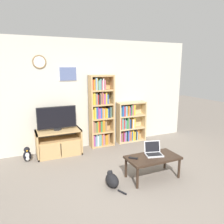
{
  "coord_description": "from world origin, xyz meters",
  "views": [
    {
      "loc": [
        -1.56,
        -2.67,
        1.98
      ],
      "look_at": [
        0.19,
        1.3,
        1.06
      ],
      "focal_mm": 35.0,
      "sensor_mm": 36.0,
      "label": 1
    }
  ],
  "objects_px": {
    "laptop": "(153,151)",
    "cat": "(112,180)",
    "television": "(57,118)",
    "remote_near_laptop": "(133,158)",
    "coffee_table": "(153,159)",
    "tv_stand": "(59,142)",
    "bookshelf_short": "(129,123)",
    "bookshelf_tall": "(100,113)",
    "penguin_figurine": "(27,155)"
  },
  "relations": [
    {
      "from": "television",
      "to": "remote_near_laptop",
      "type": "relative_size",
      "value": 5.87
    },
    {
      "from": "remote_near_laptop",
      "to": "television",
      "type": "bearing_deg",
      "value": -105.36
    },
    {
      "from": "television",
      "to": "coffee_table",
      "type": "distance_m",
      "value": 2.27
    },
    {
      "from": "tv_stand",
      "to": "penguin_figurine",
      "type": "distance_m",
      "value": 0.71
    },
    {
      "from": "television",
      "to": "bookshelf_tall",
      "type": "xyz_separation_m",
      "value": [
        1.08,
        0.12,
        -0.0
      ]
    },
    {
      "from": "television",
      "to": "bookshelf_short",
      "type": "xyz_separation_m",
      "value": [
        1.89,
        0.13,
        -0.35
      ]
    },
    {
      "from": "bookshelf_tall",
      "to": "penguin_figurine",
      "type": "xyz_separation_m",
      "value": [
        -1.75,
        -0.23,
        -0.7
      ]
    },
    {
      "from": "television",
      "to": "cat",
      "type": "height_order",
      "value": "television"
    },
    {
      "from": "laptop",
      "to": "cat",
      "type": "distance_m",
      "value": 0.92
    },
    {
      "from": "coffee_table",
      "to": "laptop",
      "type": "height_order",
      "value": "laptop"
    },
    {
      "from": "laptop",
      "to": "penguin_figurine",
      "type": "bearing_deg",
      "value": 157.51
    },
    {
      "from": "television",
      "to": "penguin_figurine",
      "type": "bearing_deg",
      "value": -170.59
    },
    {
      "from": "remote_near_laptop",
      "to": "laptop",
      "type": "bearing_deg",
      "value": 135.57
    },
    {
      "from": "laptop",
      "to": "cat",
      "type": "relative_size",
      "value": 0.73
    },
    {
      "from": "tv_stand",
      "to": "remote_near_laptop",
      "type": "bearing_deg",
      "value": -59.46
    },
    {
      "from": "bookshelf_short",
      "to": "remote_near_laptop",
      "type": "relative_size",
      "value": 7.29
    },
    {
      "from": "tv_stand",
      "to": "bookshelf_short",
      "type": "height_order",
      "value": "bookshelf_short"
    },
    {
      "from": "television",
      "to": "coffee_table",
      "type": "relative_size",
      "value": 0.91
    },
    {
      "from": "laptop",
      "to": "television",
      "type": "bearing_deg",
      "value": 144.55
    },
    {
      "from": "coffee_table",
      "to": "laptop",
      "type": "bearing_deg",
      "value": 53.23
    },
    {
      "from": "tv_stand",
      "to": "coffee_table",
      "type": "distance_m",
      "value": 2.19
    },
    {
      "from": "cat",
      "to": "coffee_table",
      "type": "bearing_deg",
      "value": -3.62
    },
    {
      "from": "bookshelf_tall",
      "to": "remote_near_laptop",
      "type": "distance_m",
      "value": 1.86
    },
    {
      "from": "laptop",
      "to": "remote_near_laptop",
      "type": "distance_m",
      "value": 0.42
    },
    {
      "from": "laptop",
      "to": "cat",
      "type": "bearing_deg",
      "value": -161.68
    },
    {
      "from": "bookshelf_short",
      "to": "coffee_table",
      "type": "bearing_deg",
      "value": -105.76
    },
    {
      "from": "coffee_table",
      "to": "cat",
      "type": "xyz_separation_m",
      "value": [
        -0.79,
        0.02,
        -0.24
      ]
    },
    {
      "from": "cat",
      "to": "penguin_figurine",
      "type": "xyz_separation_m",
      "value": [
        -1.24,
        1.62,
        0.03
      ]
    },
    {
      "from": "cat",
      "to": "penguin_figurine",
      "type": "bearing_deg",
      "value": 125.26
    },
    {
      "from": "television",
      "to": "bookshelf_short",
      "type": "distance_m",
      "value": 1.92
    },
    {
      "from": "coffee_table",
      "to": "laptop",
      "type": "distance_m",
      "value": 0.14
    },
    {
      "from": "bookshelf_tall",
      "to": "remote_near_laptop",
      "type": "xyz_separation_m",
      "value": [
        -0.08,
        -1.81,
        -0.44
      ]
    },
    {
      "from": "remote_near_laptop",
      "to": "cat",
      "type": "distance_m",
      "value": 0.52
    },
    {
      "from": "tv_stand",
      "to": "television",
      "type": "distance_m",
      "value": 0.56
    },
    {
      "from": "television",
      "to": "remote_near_laptop",
      "type": "bearing_deg",
      "value": -59.54
    },
    {
      "from": "bookshelf_short",
      "to": "laptop",
      "type": "xyz_separation_m",
      "value": [
        -0.47,
        -1.81,
        -0.04
      ]
    },
    {
      "from": "laptop",
      "to": "penguin_figurine",
      "type": "height_order",
      "value": "laptop"
    },
    {
      "from": "penguin_figurine",
      "to": "cat",
      "type": "bearing_deg",
      "value": -52.71
    },
    {
      "from": "cat",
      "to": "remote_near_laptop",
      "type": "bearing_deg",
      "value": 4.28
    },
    {
      "from": "cat",
      "to": "bookshelf_tall",
      "type": "bearing_deg",
      "value": 72.6
    },
    {
      "from": "cat",
      "to": "bookshelf_short",
      "type": "bearing_deg",
      "value": 52.69
    },
    {
      "from": "bookshelf_short",
      "to": "coffee_table",
      "type": "height_order",
      "value": "bookshelf_short"
    },
    {
      "from": "cat",
      "to": "television",
      "type": "bearing_deg",
      "value": 106.03
    },
    {
      "from": "coffee_table",
      "to": "cat",
      "type": "relative_size",
      "value": 1.93
    },
    {
      "from": "television",
      "to": "remote_near_laptop",
      "type": "xyz_separation_m",
      "value": [
        0.99,
        -1.69,
        -0.44
      ]
    },
    {
      "from": "tv_stand",
      "to": "laptop",
      "type": "bearing_deg",
      "value": -49.68
    },
    {
      "from": "television",
      "to": "bookshelf_tall",
      "type": "relative_size",
      "value": 0.48
    },
    {
      "from": "remote_near_laptop",
      "to": "bookshelf_tall",
      "type": "bearing_deg",
      "value": -138.47
    },
    {
      "from": "bookshelf_tall",
      "to": "cat",
      "type": "relative_size",
      "value": 3.62
    },
    {
      "from": "tv_stand",
      "to": "bookshelf_tall",
      "type": "xyz_separation_m",
      "value": [
        1.06,
        0.15,
        0.55
      ]
    }
  ]
}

